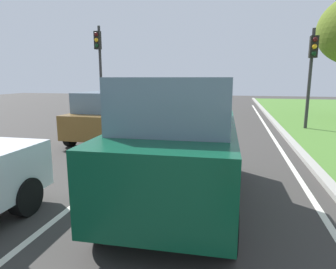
{
  "coord_description": "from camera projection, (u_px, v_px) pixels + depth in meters",
  "views": [
    {
      "loc": [
        2.06,
        4.39,
        2.27
      ],
      "look_at": [
        0.85,
        9.77,
        1.2
      ],
      "focal_mm": 31.19,
      "sensor_mm": 36.0,
      "label": 1
    }
  ],
  "objects": [
    {
      "name": "car_hatchback_far",
      "position": [
        106.0,
        117.0,
        10.68
      ],
      "size": [
        1.8,
        3.73,
        1.78
      ],
      "rotation": [
        0.0,
        0.0,
        -0.02
      ],
      "color": "brown",
      "rests_on": "ground"
    },
    {
      "name": "lane_line_center",
      "position": [
        152.0,
        144.0,
        10.23
      ],
      "size": [
        0.12,
        32.0,
        0.01
      ],
      "primitive_type": "cube",
      "color": "silver",
      "rests_on": "ground"
    },
    {
      "name": "curb_right",
      "position": [
        298.0,
        149.0,
        9.18
      ],
      "size": [
        0.24,
        48.0,
        0.12
      ],
      "primitive_type": "cube",
      "color": "#9E9B93",
      "rests_on": "ground"
    },
    {
      "name": "ground_plane",
      "position": [
        171.0,
        145.0,
        10.08
      ],
      "size": [
        60.0,
        60.0,
        0.0
      ],
      "primitive_type": "plane",
      "color": "#383533"
    },
    {
      "name": "traffic_light_near_right",
      "position": [
        312.0,
        63.0,
        12.43
      ],
      "size": [
        0.32,
        0.5,
        4.34
      ],
      "color": "#2D2D2D",
      "rests_on": "ground"
    },
    {
      "name": "car_suv_ahead",
      "position": [
        180.0,
        140.0,
        5.24
      ],
      "size": [
        2.08,
        4.55,
        2.28
      ],
      "rotation": [
        0.0,
        0.0,
        0.03
      ],
      "color": "#0C472D",
      "rests_on": "ground"
    },
    {
      "name": "traffic_light_overhead_left",
      "position": [
        99.0,
        58.0,
        15.32
      ],
      "size": [
        0.32,
        0.5,
        4.94
      ],
      "color": "#2D2D2D",
      "rests_on": "ground"
    },
    {
      "name": "lane_line_right_edge",
      "position": [
        281.0,
        150.0,
        9.3
      ],
      "size": [
        0.12,
        32.0,
        0.01
      ],
      "primitive_type": "cube",
      "color": "silver",
      "rests_on": "ground"
    }
  ]
}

